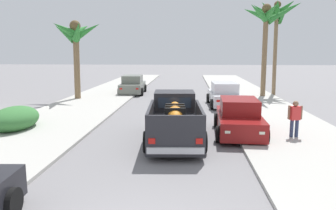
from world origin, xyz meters
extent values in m
cube|color=#B2AFA8|center=(-5.50, 12.00, 0.06)|extent=(4.78, 60.00, 0.12)
cube|color=#B2AFA8|center=(5.50, 12.00, 0.06)|extent=(4.78, 60.00, 0.12)
cube|color=silver|center=(-4.51, 12.00, 0.05)|extent=(0.16, 60.00, 0.10)
cube|color=silver|center=(4.51, 12.00, 0.05)|extent=(0.16, 60.00, 0.10)
cube|color=#28282D|center=(0.61, 7.36, 0.60)|extent=(2.19, 5.20, 0.80)
cube|color=#28282D|center=(0.52, 8.96, 1.40)|extent=(1.80, 1.59, 0.80)
cube|color=#283342|center=(0.56, 8.20, 1.42)|extent=(1.38, 0.13, 0.44)
cube|color=#283342|center=(0.48, 9.72, 1.42)|extent=(1.46, 0.14, 0.48)
cube|color=#28282D|center=(-0.25, 6.45, 1.28)|extent=(0.28, 3.30, 0.56)
cube|color=#28282D|center=(1.56, 6.55, 1.28)|extent=(0.28, 3.30, 0.56)
cube|color=#28282D|center=(0.74, 4.85, 1.28)|extent=(1.88, 0.20, 0.56)
cube|color=silver|center=(0.75, 4.76, 0.44)|extent=(1.83, 0.22, 0.20)
cylinder|color=black|center=(-0.45, 8.83, 0.38)|extent=(0.30, 0.77, 0.76)
cylinder|color=black|center=(1.51, 8.94, 0.38)|extent=(0.30, 0.77, 0.76)
cylinder|color=black|center=(-0.29, 5.91, 0.38)|extent=(0.30, 0.77, 0.76)
cylinder|color=black|center=(1.66, 6.01, 0.38)|extent=(0.30, 0.77, 0.76)
cube|color=red|center=(0.00, 4.75, 0.74)|extent=(0.22, 0.05, 0.18)
cube|color=red|center=(1.49, 4.83, 0.74)|extent=(0.22, 0.05, 0.18)
ellipsoid|color=orange|center=(0.66, 6.37, 1.30)|extent=(0.79, 1.73, 0.60)
sphere|color=orange|center=(0.61, 7.32, 1.38)|extent=(0.44, 0.44, 0.44)
cube|color=black|center=(0.69, 5.90, 1.30)|extent=(0.72, 0.16, 0.61)
cube|color=black|center=(0.66, 6.37, 1.30)|extent=(0.72, 0.16, 0.61)
cube|color=black|center=(0.64, 6.84, 1.30)|extent=(0.72, 0.16, 0.61)
cube|color=silver|center=(3.45, 16.00, 0.54)|extent=(1.89, 4.25, 0.72)
cube|color=silver|center=(3.46, 15.90, 1.22)|extent=(1.59, 2.15, 0.64)
cube|color=#283342|center=(3.43, 16.87, 1.20)|extent=(1.37, 0.12, 0.52)
cube|color=#283342|center=(3.49, 14.93, 1.20)|extent=(1.34, 0.12, 0.50)
cylinder|color=black|center=(2.51, 17.27, 0.32)|extent=(0.24, 0.65, 0.64)
cylinder|color=black|center=(4.31, 17.33, 0.32)|extent=(0.24, 0.65, 0.64)
cylinder|color=black|center=(2.59, 14.67, 0.32)|extent=(0.24, 0.65, 0.64)
cylinder|color=black|center=(4.40, 14.73, 0.32)|extent=(0.24, 0.65, 0.64)
cube|color=red|center=(2.89, 13.87, 0.64)|extent=(0.20, 0.05, 0.12)
cube|color=white|center=(2.77, 18.09, 0.61)|extent=(0.20, 0.05, 0.10)
cube|color=red|center=(4.15, 13.91, 0.64)|extent=(0.20, 0.05, 0.12)
cube|color=white|center=(4.00, 18.13, 0.61)|extent=(0.20, 0.05, 0.10)
cube|color=maroon|center=(3.30, 8.66, 0.54)|extent=(1.97, 4.28, 0.72)
cube|color=maroon|center=(3.31, 8.76, 1.22)|extent=(1.62, 2.17, 0.64)
cube|color=#283342|center=(3.26, 7.79, 1.20)|extent=(1.37, 0.15, 0.52)
cube|color=#283342|center=(3.36, 9.73, 1.20)|extent=(1.34, 0.15, 0.50)
cylinder|color=black|center=(4.14, 7.32, 0.32)|extent=(0.25, 0.65, 0.64)
cylinder|color=black|center=(2.34, 7.41, 0.32)|extent=(0.25, 0.65, 0.64)
cylinder|color=black|center=(4.27, 9.92, 0.32)|extent=(0.25, 0.65, 0.64)
cylinder|color=black|center=(2.47, 10.01, 0.32)|extent=(0.25, 0.65, 0.64)
cube|color=red|center=(4.04, 10.74, 0.64)|extent=(0.20, 0.05, 0.12)
cube|color=white|center=(3.81, 6.52, 0.61)|extent=(0.20, 0.05, 0.10)
cube|color=red|center=(2.78, 10.80, 0.64)|extent=(0.20, 0.05, 0.12)
cube|color=white|center=(2.58, 6.59, 0.61)|extent=(0.20, 0.05, 0.10)
cube|color=slate|center=(-3.56, 21.83, 0.54)|extent=(1.90, 4.26, 0.72)
cube|color=slate|center=(-3.55, 21.73, 1.22)|extent=(1.59, 2.15, 0.64)
cube|color=#283342|center=(-3.59, 22.70, 1.20)|extent=(1.37, 0.13, 0.52)
cube|color=#283342|center=(-3.52, 20.76, 1.20)|extent=(1.34, 0.13, 0.50)
cylinder|color=black|center=(-4.50, 23.10, 0.32)|extent=(0.24, 0.65, 0.64)
cylinder|color=black|center=(-2.70, 23.16, 0.32)|extent=(0.24, 0.65, 0.64)
cylinder|color=black|center=(-4.42, 20.49, 0.32)|extent=(0.24, 0.65, 0.64)
cylinder|color=black|center=(-2.61, 20.56, 0.32)|extent=(0.24, 0.65, 0.64)
cube|color=red|center=(-4.12, 19.70, 0.64)|extent=(0.20, 0.05, 0.12)
cube|color=white|center=(-4.25, 23.91, 0.61)|extent=(0.20, 0.05, 0.10)
cube|color=red|center=(-2.85, 19.74, 0.64)|extent=(0.20, 0.05, 0.12)
cube|color=white|center=(-3.01, 23.96, 0.61)|extent=(0.20, 0.05, 0.10)
cylinder|color=black|center=(-2.64, 1.25, 0.32)|extent=(0.25, 0.65, 0.64)
cube|color=red|center=(-2.95, 2.04, 0.64)|extent=(0.20, 0.05, 0.12)
cylinder|color=#846B4C|center=(8.01, 21.66, 3.57)|extent=(0.30, 0.66, 7.14)
cone|color=#2D7F33|center=(8.94, 21.57, 6.80)|extent=(1.95, 0.74, 1.36)
cone|color=#2D7F33|center=(8.70, 22.47, 6.55)|extent=(1.71, 1.88, 1.80)
cone|color=#2D7F33|center=(7.72, 22.52, 6.90)|extent=(1.14, 1.98, 1.19)
cone|color=#2D7F33|center=(7.08, 22.14, 6.64)|extent=(2.09, 1.45, 1.64)
cone|color=#2D7F33|center=(7.26, 21.32, 6.78)|extent=(1.77, 1.20, 1.38)
cone|color=#2D7F33|center=(7.80, 20.81, 6.79)|extent=(0.98, 1.86, 1.37)
cone|color=#2D7F33|center=(8.48, 20.98, 6.84)|extent=(1.43, 1.72, 1.27)
sphere|color=brown|center=(8.01, 21.66, 7.13)|extent=(0.54, 0.54, 0.54)
cylinder|color=brown|center=(6.86, 20.23, 3.34)|extent=(0.37, 0.47, 6.68)
cone|color=#2D7F33|center=(7.90, 20.20, 6.26)|extent=(2.09, 0.62, 1.53)
cone|color=#2D7F33|center=(7.21, 21.02, 6.31)|extent=(1.22, 1.83, 1.40)
cone|color=#2D7F33|center=(6.09, 20.86, 6.40)|extent=(1.94, 1.73, 1.27)
cone|color=#2D7F33|center=(6.13, 19.52, 6.35)|extent=(1.89, 1.85, 1.36)
cone|color=#2D7F33|center=(7.02, 19.28, 6.41)|extent=(0.88, 2.07, 1.26)
sphere|color=brown|center=(6.86, 20.23, 6.68)|extent=(0.67, 0.67, 0.67)
cylinder|color=brown|center=(-6.97, 18.07, 2.66)|extent=(0.43, 0.63, 5.33)
cone|color=#2D7F33|center=(-6.00, 17.96, 4.99)|extent=(2.04, 0.76, 1.36)
cone|color=#2D7F33|center=(-6.71, 18.80, 5.13)|extent=(1.08, 1.74, 1.09)
cone|color=#2D7F33|center=(-7.95, 18.55, 4.87)|extent=(2.20, 1.46, 1.58)
cone|color=#2D7F33|center=(-7.57, 17.51, 5.08)|extent=(1.65, 1.58, 1.17)
cone|color=#2D7F33|center=(-6.50, 17.19, 4.90)|extent=(1.42, 2.01, 1.51)
sphere|color=brown|center=(-6.97, 18.07, 5.32)|extent=(0.77, 0.77, 0.77)
ellipsoid|color=#387538|center=(-6.60, 8.66, 0.55)|extent=(1.80, 2.80, 1.10)
cylinder|color=navy|center=(5.30, 7.92, 0.41)|extent=(0.14, 0.14, 0.82)
cylinder|color=navy|center=(5.50, 7.92, 0.41)|extent=(0.14, 0.14, 0.82)
cube|color=red|center=(5.40, 7.92, 1.09)|extent=(0.42, 0.31, 0.55)
sphere|color=#8C664C|center=(5.40, 7.92, 1.48)|extent=(0.22, 0.22, 0.22)
cylinder|color=#8C664C|center=(5.16, 7.92, 1.12)|extent=(0.09, 0.09, 0.55)
cylinder|color=#8C664C|center=(5.64, 7.92, 1.12)|extent=(0.09, 0.09, 0.55)
camera|label=1|loc=(1.14, -5.06, 3.54)|focal=34.64mm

